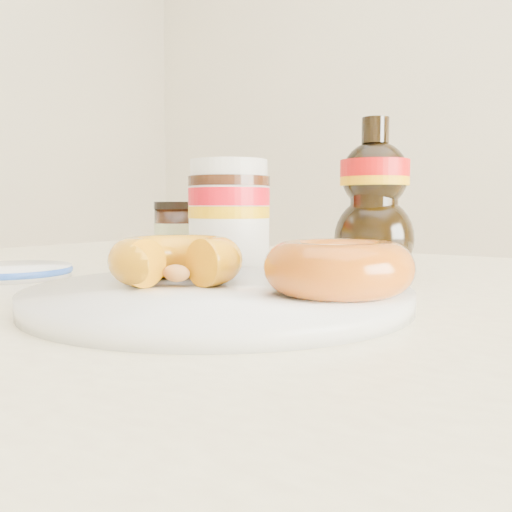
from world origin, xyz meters
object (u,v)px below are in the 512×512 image
Objects in this scene: nutella_jar at (229,213)px; syrup_bottle at (374,198)px; dining_table at (288,373)px; donut_bitten at (176,260)px; donut_whole at (338,268)px; blue_rim_saucer at (11,271)px; plate at (219,296)px; dark_jar at (175,235)px.

syrup_bottle is (0.14, 0.08, 0.02)m from nutella_jar.
nutella_jar is at bearing 157.47° from dining_table.
nutella_jar is 0.16m from syrup_bottle.
dining_table is 0.17m from donut_bitten.
donut_whole is 0.25m from nutella_jar.
donut_whole is 0.24m from syrup_bottle.
syrup_bottle reaches higher than nutella_jar.
plate is at bearing -1.57° from blue_rim_saucer.
dining_table is at bearing 136.30° from donut_whole.
plate is at bearing 12.86° from donut_bitten.
syrup_bottle reaches higher than donut_bitten.
donut_whole is 0.39m from blue_rim_saucer.
nutella_jar is at bearing -14.47° from dark_jar.
nutella_jar is 0.24m from blue_rim_saucer.
nutella_jar is (-0.21, 0.14, 0.04)m from donut_whole.
plate is 3.57× the size of dark_jar.
donut_bitten is at bearing -2.46° from blue_rim_saucer.
dining_table is 8.16× the size of syrup_bottle.
donut_bitten is at bearing -105.16° from dining_table.
nutella_jar reaches higher than blue_rim_saucer.
donut_bitten is at bearing -66.20° from nutella_jar.
blue_rim_saucer is at bearing -111.43° from dark_jar.
donut_bitten is 0.85× the size of nutella_jar.
syrup_bottle reaches higher than plate.
nutella_jar is at bearing 125.37° from plate.
donut_whole is 0.36m from dark_jar.
syrup_bottle is 2.08× the size of dark_jar.
dark_jar reaches higher than blue_rim_saucer.
donut_whole is 0.62× the size of syrup_bottle.
nutella_jar is at bearing 40.32° from blue_rim_saucer.
dining_table is at bearing -104.54° from syrup_bottle.
dark_jar is (-0.22, 0.19, 0.03)m from plate.
dark_jar reaches higher than plate.
plate is at bearing -85.39° from dining_table.
dining_table is 0.18m from donut_whole.
donut_bitten is 0.26m from dark_jar.
nutella_jar reaches higher than donut_bitten.
dining_table is at bearing -18.52° from dark_jar.
dining_table is 0.32m from blue_rim_saucer.
plate is at bearing -95.38° from syrup_bottle.
blue_rim_saucer is (-0.28, -0.11, 0.09)m from dining_table.
dining_table is at bearing 21.01° from blue_rim_saucer.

